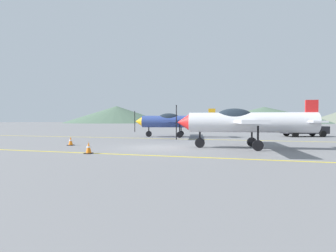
% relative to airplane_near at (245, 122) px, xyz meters
% --- Properties ---
extents(ground_plane, '(400.00, 400.00, 0.00)m').
position_rel_airplane_near_xyz_m(ground_plane, '(-5.16, -0.83, -1.60)').
color(ground_plane, slate).
extents(apron_line_near, '(80.00, 0.16, 0.01)m').
position_rel_airplane_near_xyz_m(apron_line_near, '(-5.16, -4.55, -1.60)').
color(apron_line_near, yellow).
rests_on(apron_line_near, ground_plane).
extents(apron_line_far, '(80.00, 0.16, 0.01)m').
position_rel_airplane_near_xyz_m(apron_line_far, '(-5.16, 6.81, -1.60)').
color(apron_line_far, yellow).
rests_on(apron_line_far, ground_plane).
extents(airplane_near, '(8.29, 9.52, 2.84)m').
position_rel_airplane_near_xyz_m(airplane_near, '(0.00, 0.00, 0.00)').
color(airplane_near, silver).
rests_on(airplane_near, ground_plane).
extents(airplane_mid, '(8.31, 9.51, 2.84)m').
position_rel_airplane_near_xyz_m(airplane_mid, '(-6.79, 9.48, 0.00)').
color(airplane_mid, '#33478C').
rests_on(airplane_mid, ground_plane).
extents(car_sedan, '(4.65, 3.12, 1.62)m').
position_rel_airplane_near_xyz_m(car_sedan, '(5.78, 13.79, -0.76)').
color(car_sedan, black).
rests_on(car_sedan, ground_plane).
extents(traffic_cone_front, '(0.36, 0.36, 0.59)m').
position_rel_airplane_near_xyz_m(traffic_cone_front, '(-7.58, -4.73, -1.31)').
color(traffic_cone_front, black).
rests_on(traffic_cone_front, ground_plane).
extents(traffic_cone_side, '(0.36, 0.36, 0.59)m').
position_rel_airplane_near_xyz_m(traffic_cone_side, '(-11.23, -1.18, -1.31)').
color(traffic_cone_side, black).
rests_on(traffic_cone_side, ground_plane).
extents(hill_left, '(67.21, 67.21, 10.95)m').
position_rel_airplane_near_xyz_m(hill_left, '(-80.55, 141.08, 3.87)').
color(hill_left, '#4C6651').
rests_on(hill_left, ground_plane).
extents(hill_centerleft, '(80.02, 80.02, 6.59)m').
position_rel_airplane_near_xyz_m(hill_centerleft, '(-20.66, 133.62, 1.69)').
color(hill_centerleft, slate).
rests_on(hill_centerleft, ground_plane).
extents(hill_centerright, '(81.19, 81.19, 10.01)m').
position_rel_airplane_near_xyz_m(hill_centerright, '(11.03, 158.29, 3.40)').
color(hill_centerright, '#4C6651').
rests_on(hill_centerright, ground_plane).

